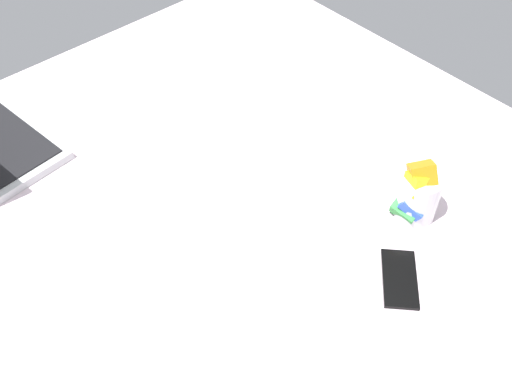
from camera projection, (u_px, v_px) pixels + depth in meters
The scene contains 3 objects.
bed_mattress at pixel (290, 251), 141.95cm from camera, with size 180.00×140.00×18.00cm, color silver.
snack_cup at pixel (417, 194), 133.22cm from camera, with size 9.46×10.40×15.50cm.
cell_phone at pixel (400, 279), 125.29cm from camera, with size 6.80×14.00×0.80cm, color black.
Camera 1 is at (-59.94, 64.15, 121.60)cm, focal length 44.08 mm.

